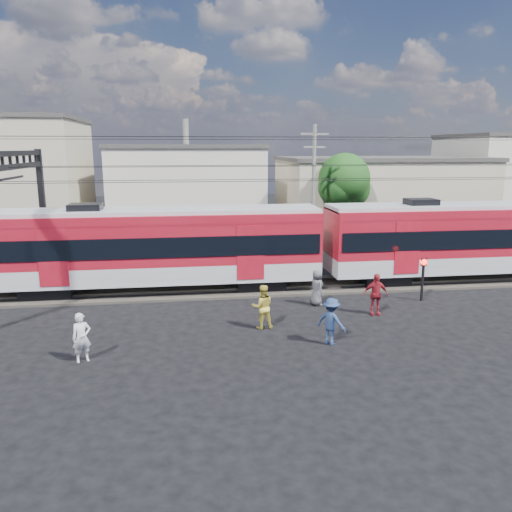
% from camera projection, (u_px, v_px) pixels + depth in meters
% --- Properties ---
extents(ground, '(120.00, 120.00, 0.00)m').
position_uv_depth(ground, '(251.00, 352.00, 17.65)').
color(ground, black).
rests_on(ground, ground).
extents(track_bed, '(70.00, 3.40, 0.12)m').
position_uv_depth(track_bed, '(231.00, 288.00, 25.38)').
color(track_bed, '#2D2823').
rests_on(track_bed, ground).
extents(rail_near, '(70.00, 0.12, 0.12)m').
position_uv_depth(rail_near, '(232.00, 290.00, 24.63)').
color(rail_near, '#59544C').
rests_on(rail_near, track_bed).
extents(rail_far, '(70.00, 0.12, 0.12)m').
position_uv_depth(rail_far, '(229.00, 282.00, 26.08)').
color(rail_far, '#59544C').
rests_on(rail_far, track_bed).
extents(commuter_train, '(50.30, 3.08, 4.17)m').
position_uv_depth(commuter_train, '(160.00, 245.00, 24.42)').
color(commuter_train, black).
rests_on(commuter_train, ground).
extents(catenary, '(70.00, 9.30, 7.52)m').
position_uv_depth(catenary, '(44.00, 190.00, 23.13)').
color(catenary, black).
rests_on(catenary, ground).
extents(building_midwest, '(12.24, 12.24, 7.30)m').
position_uv_depth(building_midwest, '(187.00, 188.00, 42.73)').
color(building_midwest, '#BCB6A5').
rests_on(building_midwest, ground).
extents(building_mideast, '(16.32, 10.20, 6.30)m').
position_uv_depth(building_mideast, '(379.00, 195.00, 42.09)').
color(building_mideast, tan).
rests_on(building_mideast, ground).
extents(building_east, '(10.20, 10.20, 8.30)m').
position_uv_depth(building_east, '(504.00, 179.00, 47.63)').
color(building_east, '#BCB6A5').
rests_on(building_east, ground).
extents(utility_pole_mid, '(1.80, 0.24, 8.50)m').
position_uv_depth(utility_pole_mid, '(313.00, 188.00, 32.01)').
color(utility_pole_mid, slate).
rests_on(utility_pole_mid, ground).
extents(tree_near, '(3.82, 3.64, 6.72)m').
position_uv_depth(tree_near, '(346.00, 182.00, 35.40)').
color(tree_near, '#382619').
rests_on(tree_near, ground).
extents(pedestrian_a, '(0.72, 0.60, 1.69)m').
position_uv_depth(pedestrian_a, '(82.00, 337.00, 16.70)').
color(pedestrian_a, silver).
rests_on(pedestrian_a, ground).
extents(pedestrian_b, '(0.88, 0.70, 1.78)m').
position_uv_depth(pedestrian_b, '(263.00, 307.00, 19.78)').
color(pedestrian_b, gold).
rests_on(pedestrian_b, ground).
extents(pedestrian_c, '(1.27, 1.26, 1.75)m').
position_uv_depth(pedestrian_c, '(331.00, 321.00, 18.16)').
color(pedestrian_c, navy).
rests_on(pedestrian_c, ground).
extents(pedestrian_d, '(1.11, 0.54, 1.83)m').
position_uv_depth(pedestrian_d, '(375.00, 294.00, 21.37)').
color(pedestrian_d, maroon).
rests_on(pedestrian_d, ground).
extents(pedestrian_e, '(0.76, 0.94, 1.66)m').
position_uv_depth(pedestrian_e, '(317.00, 288.00, 22.71)').
color(pedestrian_e, '#4A4A4F').
rests_on(pedestrian_e, ground).
extents(crossing_signal, '(0.30, 0.30, 2.06)m').
position_uv_depth(crossing_signal, '(423.00, 271.00, 23.22)').
color(crossing_signal, black).
rests_on(crossing_signal, ground).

